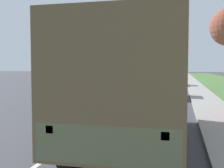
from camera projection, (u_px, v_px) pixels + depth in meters
ground_plane at (158, 83)px, 38.02m from camera, size 180.00×180.00×0.00m
lane_centre_stripe at (158, 83)px, 38.02m from camera, size 0.12×120.00×0.00m
sidewalk_right at (193, 83)px, 36.94m from camera, size 1.80×120.00×0.12m
military_truck at (139, 82)px, 7.48m from camera, size 2.34×7.26×3.04m
car_nearest_ahead at (162, 87)px, 19.42m from camera, size 1.74×4.43×1.59m
car_second_ahead at (172, 80)px, 30.79m from camera, size 1.88×4.50×1.57m
building_distant at (107, 64)px, 79.04m from camera, size 13.20×13.97×5.89m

